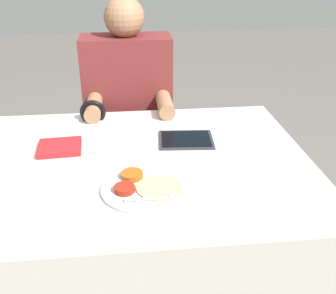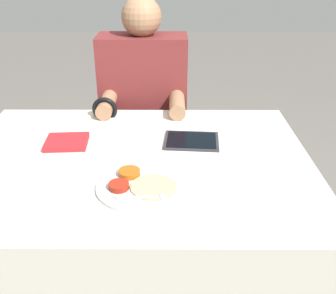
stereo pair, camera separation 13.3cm
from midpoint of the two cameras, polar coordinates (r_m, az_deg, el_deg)
name	(u,v)px [view 1 (the left image)]	position (r m, az deg, el deg)	size (l,w,h in m)	color
dining_table	(136,240)	(1.58, -7.19, -13.28)	(1.26, 0.93, 0.71)	beige
thali_tray	(145,187)	(1.22, -6.58, -5.90)	(0.27, 0.27, 0.03)	#B7BABF
red_notebook	(60,148)	(1.51, -17.82, -0.15)	(0.16, 0.14, 0.02)	silver
tablet_device	(186,140)	(1.51, 0.18, 1.01)	(0.22, 0.18, 0.01)	#28282D
person_diner	(131,127)	(2.02, -7.30, 2.83)	(0.42, 0.41, 1.18)	black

